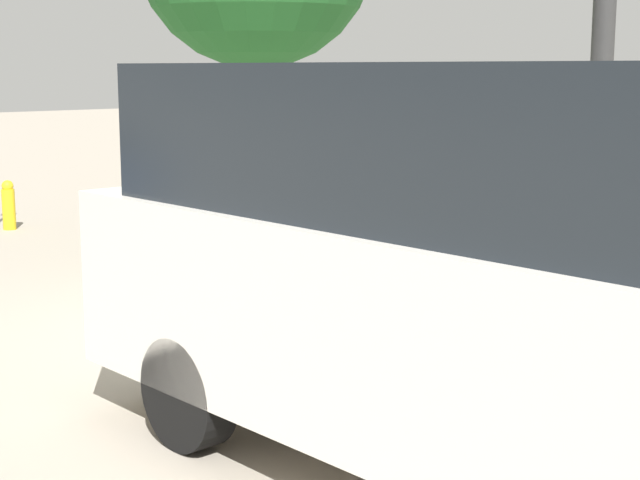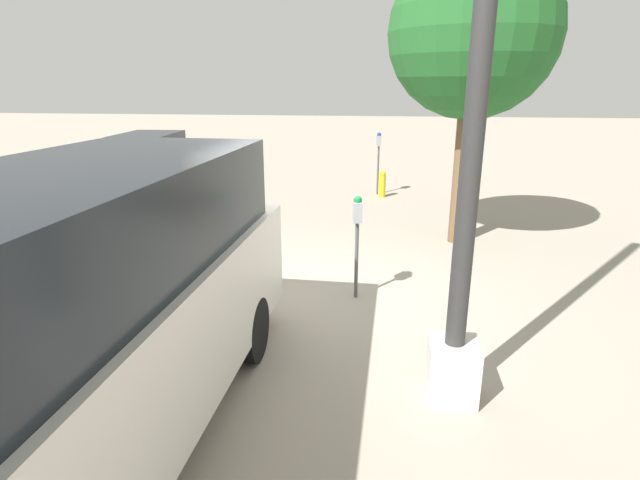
# 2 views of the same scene
# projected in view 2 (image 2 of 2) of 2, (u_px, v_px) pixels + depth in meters

# --- Properties ---
(ground_plane) EXTENTS (80.00, 80.00, 0.00)m
(ground_plane) POSITION_uv_depth(u_px,v_px,m) (316.00, 296.00, 6.78)
(ground_plane) COLOR gray
(parking_meter_near) EXTENTS (0.21, 0.14, 1.39)m
(parking_meter_near) POSITION_uv_depth(u_px,v_px,m) (357.00, 224.00, 6.44)
(parking_meter_near) COLOR #4C4C4C
(parking_meter_near) RESTS_ON ground
(parking_meter_far) EXTENTS (0.21, 0.14, 1.59)m
(parking_meter_far) POSITION_uv_depth(u_px,v_px,m) (379.00, 149.00, 12.70)
(parking_meter_far) COLOR #4C4C4C
(parking_meter_far) RESTS_ON ground
(lamp_post) EXTENTS (0.44, 0.44, 6.94)m
(lamp_post) POSITION_uv_depth(u_px,v_px,m) (475.00, 116.00, 3.86)
(lamp_post) COLOR beige
(lamp_post) RESTS_ON ground
(parked_van) EXTENTS (5.23, 1.93, 2.21)m
(parked_van) POSITION_uv_depth(u_px,v_px,m) (71.00, 316.00, 3.52)
(parked_van) COLOR beige
(parked_van) RESTS_ON ground
(car_distant) EXTENTS (4.55, 2.12, 1.32)m
(car_distant) POSITION_uv_depth(u_px,v_px,m) (151.00, 153.00, 15.43)
(car_distant) COLOR #2D478C
(car_distant) RESTS_ON ground
(street_tree) EXTENTS (2.77, 2.77, 4.94)m
(street_tree) POSITION_uv_depth(u_px,v_px,m) (473.00, 34.00, 8.08)
(street_tree) COLOR brown
(street_tree) RESTS_ON ground
(fire_hydrant) EXTENTS (0.18, 0.18, 0.68)m
(fire_hydrant) POSITION_uv_depth(u_px,v_px,m) (382.00, 184.00, 12.63)
(fire_hydrant) COLOR gold
(fire_hydrant) RESTS_ON ground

